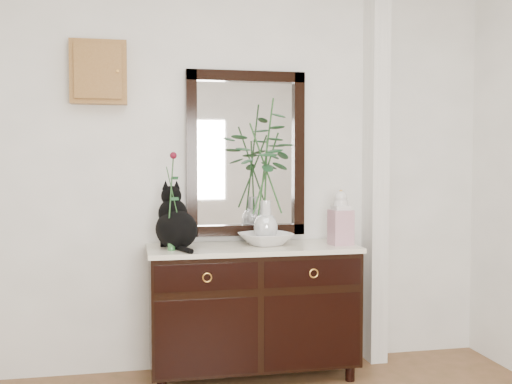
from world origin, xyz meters
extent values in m
cube|color=white|center=(0.00, 1.98, 1.35)|extent=(3.60, 0.04, 2.70)
cube|color=white|center=(1.00, 1.90, 1.35)|extent=(0.12, 0.20, 2.70)
cube|color=black|center=(0.10, 1.73, 0.46)|extent=(1.30, 0.50, 0.82)
cube|color=white|center=(0.10, 1.73, 0.83)|extent=(1.33, 0.52, 0.03)
cube|color=black|center=(0.10, 1.97, 1.44)|extent=(0.80, 0.06, 1.10)
cube|color=white|center=(0.10, 1.98, 1.44)|extent=(0.66, 0.01, 0.96)
cube|color=brown|center=(-0.85, 1.94, 1.95)|extent=(0.35, 0.10, 0.40)
imported|color=silver|center=(0.19, 1.76, 0.89)|extent=(0.42, 0.42, 0.08)
camera|label=1|loc=(-0.64, -1.98, 1.40)|focal=42.00mm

